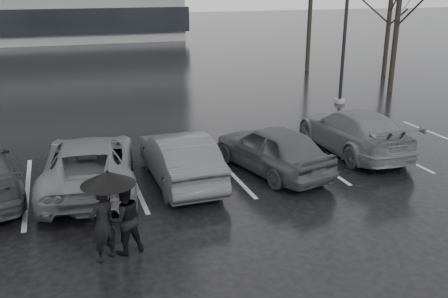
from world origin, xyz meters
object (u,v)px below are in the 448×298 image
car_main (272,149)px  lamp_post (346,14)px  car_west_a (180,158)px  pedestrian_left (103,224)px  car_west_b (89,163)px  pedestrian_right (124,219)px  tree_east (398,10)px  tree_ne (390,15)px  car_east (353,131)px  tree_north (311,0)px

car_main → lamp_post: (6.53, 6.99, 3.25)m
car_west_a → pedestrian_left: bearing=54.5°
car_west_b → pedestrian_right: bearing=103.1°
pedestrian_right → tree_east: 19.18m
car_west_b → tree_east: size_ratio=0.63×
lamp_post → car_main: bearing=-133.0°
car_west_a → tree_east: tree_east is taller
car_main → tree_ne: tree_ne is taller
car_west_b → pedestrian_left: pedestrian_left is taller
car_east → tree_east: tree_east is taller
tree_north → car_west_b: bearing=-134.0°
car_west_b → pedestrian_left: 3.88m
car_west_b → tree_east: tree_east is taller
tree_east → car_main: bearing=-140.9°
car_east → lamp_post: size_ratio=0.56×
car_main → lamp_post: bearing=-146.8°
car_east → lamp_post: (3.28, 6.16, 3.25)m
pedestrian_left → tree_east: (15.39, 11.73, 3.21)m
pedestrian_right → tree_east: tree_east is taller
car_west_a → lamp_post: bearing=-144.4°
car_main → car_west_a: car_main is taller
pedestrian_left → tree_ne: 23.98m
pedestrian_right → tree_ne: (17.45, 15.57, 2.74)m
pedestrian_right → lamp_post: (11.25, 10.26, 3.19)m
car_main → tree_north: size_ratio=0.49×
car_east → pedestrian_right: 8.97m
tree_ne → tree_north: 4.67m
pedestrian_right → tree_east: size_ratio=0.19×
car_east → car_main: bearing=15.6°
pedestrian_right → tree_north: (13.95, 18.57, 3.49)m
lamp_post → tree_north: bearing=72.0°
lamp_post → tree_east: (3.70, 1.31, 0.05)m
lamp_post → car_west_a: bearing=-143.4°
pedestrian_left → car_west_a: bearing=-157.8°
car_west_a → lamp_post: size_ratio=0.49×
car_west_a → pedestrian_left: size_ratio=2.71×
car_west_a → car_east: size_ratio=0.88×
car_west_a → tree_ne: (15.46, 12.19, 2.80)m
lamp_post → pedestrian_right: bearing=-137.6°
car_west_a → lamp_post: 11.98m
car_main → pedestrian_left: pedestrian_left is taller
car_main → tree_north: tree_north is taller
pedestrian_right → tree_north: tree_north is taller
car_west_b → pedestrian_left: bearing=96.3°
pedestrian_left → tree_east: size_ratio=0.20×
tree_east → car_west_a: bearing=-147.7°
car_west_a → lamp_post: lamp_post is taller
car_east → tree_east: size_ratio=0.61×
car_main → pedestrian_left: bearing=19.8°
car_east → tree_north: size_ratio=0.57×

